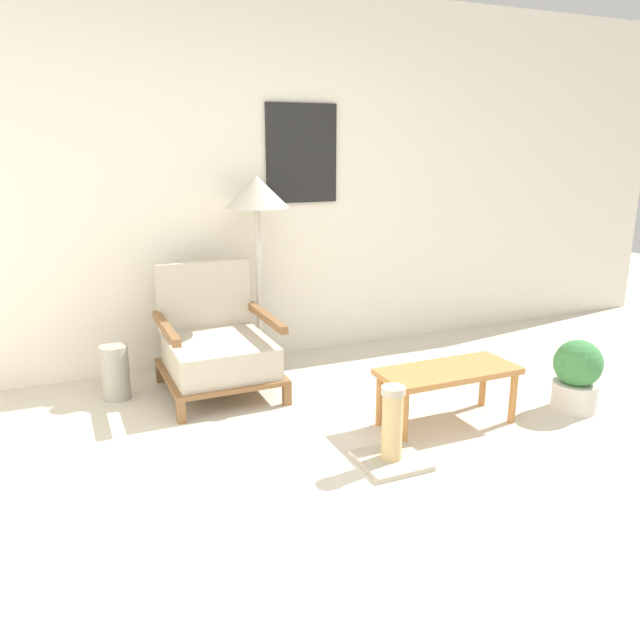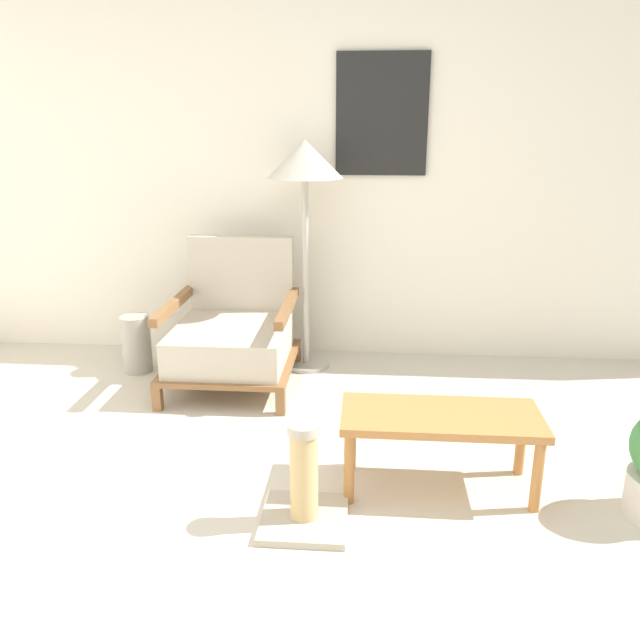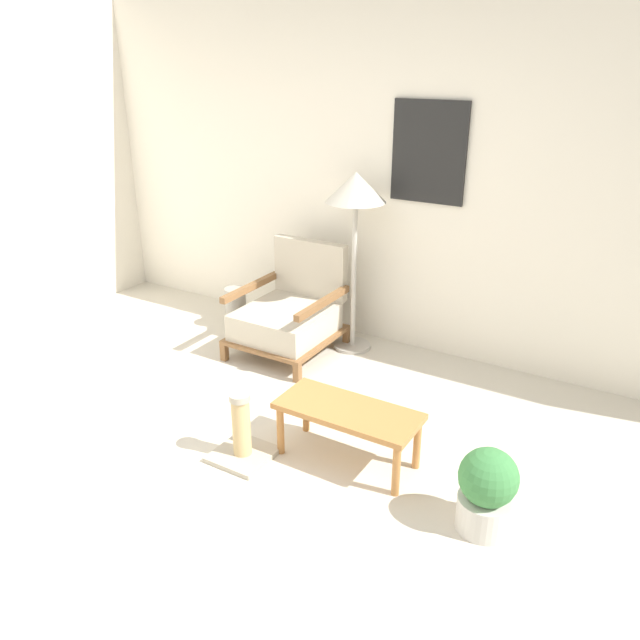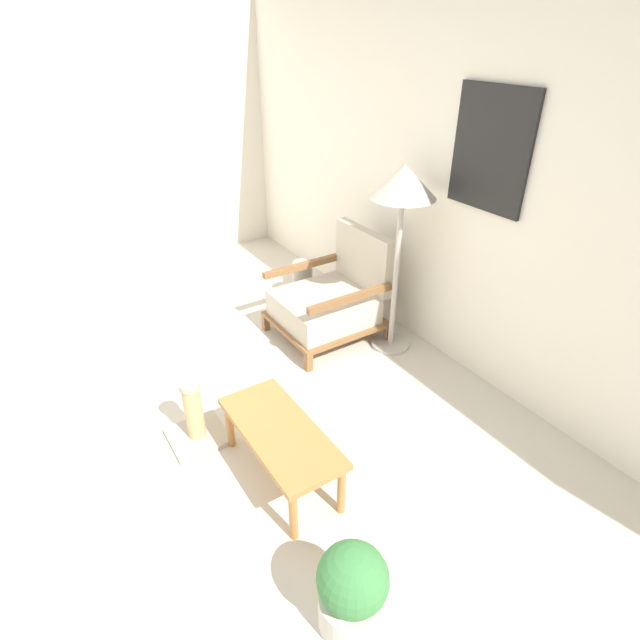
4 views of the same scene
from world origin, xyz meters
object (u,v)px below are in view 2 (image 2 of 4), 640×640
floor_lamp (305,173)px  vase (136,344)px  coffee_table (441,424)px  armchair (233,332)px  scratching_post (304,490)px

floor_lamp → vase: floor_lamp is taller
floor_lamp → coffee_table: 1.79m
armchair → coffee_table: (1.11, -1.06, -0.02)m
armchair → coffee_table: armchair is taller
floor_lamp → vase: bearing=-170.6°
vase → scratching_post: scratching_post is taller
floor_lamp → armchair: bearing=-143.2°
vase → scratching_post: 1.92m
floor_lamp → coffee_table: size_ratio=1.70×
coffee_table → vase: bearing=145.8°
armchair → floor_lamp: (0.40, 0.30, 0.90)m
coffee_table → scratching_post: size_ratio=1.94×
coffee_table → vase: (-1.75, 1.19, -0.12)m
coffee_table → vase: vase is taller
armchair → coffee_table: bearing=-43.9°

